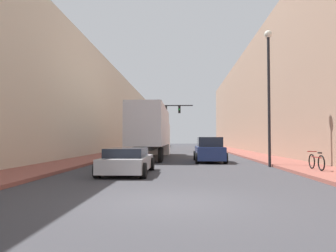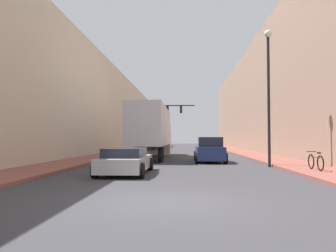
% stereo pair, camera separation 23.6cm
% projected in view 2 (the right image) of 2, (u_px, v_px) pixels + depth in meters
% --- Properties ---
extents(ground_plane, '(200.00, 200.00, 0.00)m').
position_uv_depth(ground_plane, '(166.00, 202.00, 8.31)').
color(ground_plane, '#38383D').
extents(sidewalk_right, '(2.82, 80.00, 0.15)m').
position_uv_depth(sidewalk_right, '(241.00, 152.00, 37.85)').
color(sidewalk_right, brown).
rests_on(sidewalk_right, ground).
extents(sidewalk_left, '(2.82, 80.00, 0.15)m').
position_uv_depth(sidewalk_left, '(124.00, 152.00, 38.62)').
color(sidewalk_left, brown).
rests_on(sidewalk_left, ground).
extents(building_right, '(6.00, 80.00, 12.94)m').
position_uv_depth(building_right, '(279.00, 97.00, 37.85)').
color(building_right, '#997A66').
rests_on(building_right, ground).
extents(building_left, '(6.00, 80.00, 10.54)m').
position_uv_depth(building_left, '(88.00, 108.00, 39.08)').
color(building_left, beige).
rests_on(building_left, ground).
extents(semi_truck, '(2.50, 14.02, 4.12)m').
position_uv_depth(semi_truck, '(153.00, 130.00, 27.89)').
color(semi_truck, silver).
rests_on(semi_truck, ground).
extents(sedan_car, '(2.14, 4.73, 1.18)m').
position_uv_depth(sedan_car, '(126.00, 161.00, 15.05)').
color(sedan_car, '#B7B7BC').
rests_on(sedan_car, ground).
extents(suv_car, '(2.06, 4.66, 1.71)m').
position_uv_depth(suv_car, '(209.00, 150.00, 22.68)').
color(suv_car, navy).
rests_on(suv_car, ground).
extents(traffic_signal_gantry, '(6.89, 0.35, 6.08)m').
position_uv_depth(traffic_signal_gantry, '(156.00, 117.00, 41.20)').
color(traffic_signal_gantry, black).
rests_on(traffic_signal_gantry, ground).
extents(street_lamp, '(0.44, 0.44, 7.88)m').
position_uv_depth(street_lamp, '(268.00, 80.00, 18.74)').
color(street_lamp, black).
rests_on(street_lamp, ground).
extents(parked_bicycle, '(0.44, 1.82, 0.86)m').
position_uv_depth(parked_bicycle, '(316.00, 162.00, 15.26)').
color(parked_bicycle, black).
rests_on(parked_bicycle, sidewalk_right).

